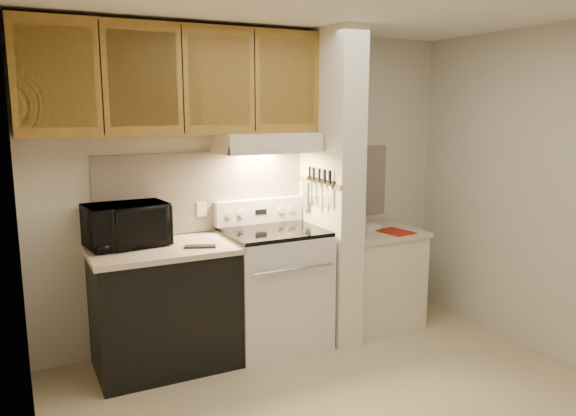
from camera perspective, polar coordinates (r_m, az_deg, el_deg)
floor at (r=3.81m, az=6.51°, el=-19.80°), size 3.60×3.60×0.00m
wall_back at (r=4.66m, az=-3.29°, el=2.23°), size 3.60×2.50×0.02m
wall_left at (r=2.82m, az=-25.35°, el=-4.15°), size 0.02×3.00×2.50m
wall_right at (r=4.59m, az=26.01°, el=1.07°), size 0.02×3.00×2.50m
backsplash at (r=4.65m, az=-3.23°, el=2.03°), size 2.60×0.02×0.63m
range_body at (r=4.54m, az=-1.44°, el=-8.25°), size 0.76×0.65×0.92m
oven_window at (r=4.26m, az=0.40°, el=-8.96°), size 0.50×0.01×0.30m
oven_handle at (r=4.16m, az=0.65°, el=-6.25°), size 0.65×0.02×0.02m
cooktop at (r=4.41m, az=-1.47°, el=-2.39°), size 0.74×0.64×0.03m
range_backguard at (r=4.64m, az=-2.97°, el=-0.31°), size 0.76×0.08×0.20m
range_display at (r=4.60m, az=-2.76°, el=-0.40°), size 0.10×0.01×0.04m
range_knob_left_outer at (r=4.50m, az=-6.01°, el=-0.70°), size 0.05×0.02×0.05m
range_knob_left_inner at (r=4.53m, az=-4.83°, el=-0.59°), size 0.05×0.02×0.05m
range_knob_right_inner at (r=4.67m, az=-0.73°, el=-0.22°), size 0.05×0.02×0.05m
range_knob_right_outer at (r=4.72m, az=0.36°, el=-0.12°), size 0.05×0.02×0.05m
dishwasher_front at (r=4.28m, az=-12.39°, el=-10.03°), size 1.00×0.63×0.87m
left_countertop at (r=4.14m, az=-12.63°, el=-4.12°), size 1.04×0.67×0.04m
spoon_rest at (r=4.06m, az=-8.90°, el=-3.87°), size 0.23×0.15×0.02m
teal_jar at (r=4.33m, az=-13.50°, el=-2.55°), size 0.12×0.12×0.10m
outlet at (r=4.50m, az=-8.77°, el=-0.11°), size 0.08×0.01×0.12m
microwave at (r=4.19m, az=-16.11°, el=-1.66°), size 0.60×0.44×0.31m
partition_pillar at (r=4.59m, az=4.32°, el=2.08°), size 0.22×0.70×2.50m
pillar_trim at (r=4.52m, az=3.07°, el=2.61°), size 0.01×0.70×0.04m
knife_strip at (r=4.47m, az=3.32°, el=2.78°), size 0.02×0.42×0.04m
knife_blade_a at (r=4.33m, az=4.30°, el=1.20°), size 0.01×0.03×0.16m
knife_handle_a at (r=4.32m, az=4.31°, el=3.17°), size 0.02×0.02×0.10m
knife_blade_b at (r=4.40m, az=3.78°, el=1.21°), size 0.01×0.04×0.18m
knife_handle_b at (r=4.38m, az=3.77°, el=3.29°), size 0.02×0.02×0.10m
knife_blade_c at (r=4.48m, az=3.18°, el=1.25°), size 0.01×0.04×0.20m
knife_handle_c at (r=4.45m, az=3.23°, el=3.41°), size 0.02×0.02×0.10m
knife_blade_d at (r=4.55m, az=2.63°, el=1.66°), size 0.01×0.04×0.16m
knife_handle_d at (r=4.53m, az=2.65°, el=3.53°), size 0.02×0.02×0.10m
knife_blade_e at (r=4.61m, az=2.26°, el=1.64°), size 0.01×0.04×0.18m
knife_handle_e at (r=4.59m, az=2.22°, el=3.62°), size 0.02×0.02×0.10m
oven_mitt at (r=4.68m, az=1.85°, el=1.25°), size 0.03×0.09×0.22m
right_cab_base at (r=5.02m, az=8.73°, el=-7.19°), size 0.70×0.60×0.81m
right_countertop at (r=4.91m, az=8.87°, el=-2.45°), size 0.74×0.64×0.04m
red_folder at (r=4.85m, az=10.87°, el=-2.38°), size 0.25×0.32×0.01m
white_box at (r=4.88m, az=8.32°, el=-2.00°), size 0.19×0.15×0.04m
range_hood at (r=4.42m, az=-2.20°, el=6.68°), size 0.78×0.44×0.15m
hood_lip at (r=4.24m, az=-1.01°, el=5.92°), size 0.78×0.04×0.06m
upper_cabinets at (r=4.22m, az=-11.27°, el=12.57°), size 2.18×0.33×0.77m
cab_door_a at (r=3.92m, az=-22.46°, el=12.19°), size 0.46×0.01×0.63m
cab_gap_a at (r=3.95m, az=-18.43°, el=12.41°), size 0.01×0.01×0.73m
cab_door_b at (r=4.00m, az=-14.49°, el=12.58°), size 0.46×0.01×0.63m
cab_gap_b at (r=4.07m, az=-10.64°, el=12.68°), size 0.01×0.01×0.73m
cab_door_c at (r=4.15m, az=-6.95°, el=12.73°), size 0.46×0.01×0.63m
cab_gap_c at (r=4.25m, az=-3.40°, el=12.73°), size 0.01×0.01×0.73m
cab_door_d at (r=4.37m, az=-0.04°, el=12.68°), size 0.46×0.01×0.63m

